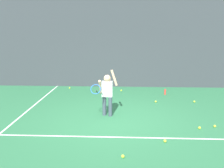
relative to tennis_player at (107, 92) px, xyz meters
The scene contains 15 objects.
ground_plane 0.84m from the tennis_player, 53.79° to the right, with size 20.00×20.00×0.00m, color #2D7247.
court_line_baseline 1.61m from the tennis_player, 80.21° to the right, with size 9.00×0.05×0.00m, color white.
court_line_sideline 2.67m from the tennis_player, 165.02° to the left, with size 0.05×9.00×0.00m, color white.
back_fence_windscreen 3.99m from the tennis_player, 86.29° to the left, with size 11.40×0.08×3.94m, color #383D42.
fence_post_1 4.07m from the tennis_player, 86.34° to the left, with size 0.09×0.09×4.09m, color slate.
tennis_player is the anchor object (origin of this frame).
water_bottle 3.30m from the tennis_player, 49.55° to the left, with size 0.07×0.07×0.22m, color #D83F33.
tennis_ball_0 2.26m from the tennis_player, 49.47° to the right, with size 0.07×0.07×0.07m, color #CCE033.
tennis_ball_1 3.34m from the tennis_player, 26.25° to the left, with size 0.07×0.07×0.07m, color #CCE033.
tennis_ball_2 2.23m from the tennis_player, 40.99° to the left, with size 0.07×0.07×0.07m, color #CCE033.
tennis_ball_3 3.78m from the tennis_player, 119.29° to the left, with size 0.07×0.07×0.07m, color #CCE033.
tennis_ball_4 3.02m from the tennis_player, 82.29° to the left, with size 0.07×0.07×0.07m, color #CCE033.
tennis_ball_5 2.63m from the tennis_player, 19.72° to the right, with size 0.07×0.07×0.07m, color #CCE033.
tennis_ball_6 2.99m from the tennis_player, 14.56° to the right, with size 0.07×0.07×0.07m, color #CCE033.
tennis_ball_7 2.48m from the tennis_player, 78.70° to the right, with size 0.07×0.07×0.07m, color #CCE033.
Camera 1 is at (0.20, -6.15, 2.39)m, focal length 37.84 mm.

